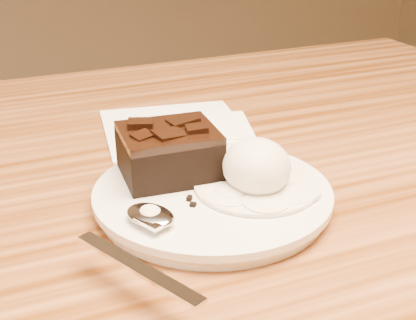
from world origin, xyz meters
name	(u,v)px	position (x,y,z in m)	size (l,w,h in m)	color
plate	(213,198)	(0.05, -0.06, 0.76)	(0.21, 0.21, 0.02)	silver
brownie	(169,156)	(0.03, -0.02, 0.79)	(0.08, 0.07, 0.04)	black
ice_cream_scoop	(257,167)	(0.09, -0.07, 0.79)	(0.06, 0.06, 0.05)	white
melt_puddle	(256,186)	(0.09, -0.07, 0.77)	(0.11, 0.11, 0.00)	white
spoon	(150,217)	(-0.02, -0.09, 0.77)	(0.03, 0.17, 0.01)	silver
napkin	(175,128)	(0.08, 0.12, 0.75)	(0.16, 0.16, 0.01)	white
crumb_a	(270,186)	(0.10, -0.08, 0.77)	(0.01, 0.01, 0.00)	black
crumb_b	(193,205)	(0.02, -0.08, 0.77)	(0.01, 0.01, 0.00)	black
crumb_c	(189,198)	(0.03, -0.07, 0.77)	(0.01, 0.00, 0.00)	black
crumb_d	(260,200)	(0.08, -0.10, 0.77)	(0.01, 0.01, 0.00)	black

